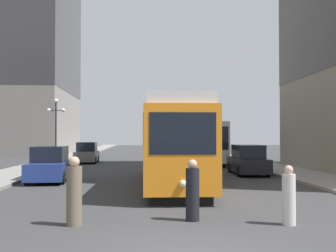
% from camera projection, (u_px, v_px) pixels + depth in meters
% --- Properties ---
extents(sidewalk_left, '(3.21, 120.00, 0.15)m').
position_uv_depth(sidewalk_left, '(74.00, 156.00, 47.44)').
color(sidewalk_left, gray).
rests_on(sidewalk_left, ground).
extents(sidewalk_right, '(3.21, 120.00, 0.15)m').
position_uv_depth(sidewalk_right, '(221.00, 155.00, 48.59)').
color(sidewalk_right, gray).
rests_on(sidewalk_right, ground).
extents(streetcar, '(2.85, 13.37, 3.89)m').
position_uv_depth(streetcar, '(171.00, 141.00, 20.14)').
color(streetcar, black).
rests_on(streetcar, ground).
extents(transit_bus, '(2.77, 12.38, 3.45)m').
position_uv_depth(transit_bus, '(201.00, 141.00, 36.08)').
color(transit_bus, black).
rests_on(transit_bus, ground).
extents(parked_car_left_near, '(1.93, 4.31, 1.82)m').
position_uv_depth(parked_car_left_near, '(87.00, 153.00, 36.38)').
color(parked_car_left_near, black).
rests_on(parked_car_left_near, ground).
extents(parked_car_left_mid, '(2.04, 4.48, 1.82)m').
position_uv_depth(parked_car_left_mid, '(50.00, 165.00, 21.46)').
color(parked_car_left_mid, black).
rests_on(parked_car_left_mid, ground).
extents(parked_car_right_far, '(2.02, 4.77, 1.82)m').
position_uv_depth(parked_car_right_far, '(248.00, 161.00, 25.37)').
color(parked_car_right_far, black).
rests_on(parked_car_right_far, ground).
extents(pedestrian_crossing_near, '(0.35, 0.35, 1.58)m').
position_uv_depth(pedestrian_crossing_near, '(289.00, 197.00, 10.96)').
color(pedestrian_crossing_near, beige).
rests_on(pedestrian_crossing_near, ground).
extents(pedestrian_crossing_far, '(0.38, 0.38, 1.70)m').
position_uv_depth(pedestrian_crossing_far, '(193.00, 192.00, 11.49)').
color(pedestrian_crossing_far, black).
rests_on(pedestrian_crossing_far, ground).
extents(pedestrian_on_sidewalk, '(0.41, 0.41, 1.82)m').
position_uv_depth(pedestrian_on_sidewalk, '(74.00, 193.00, 10.87)').
color(pedestrian_on_sidewalk, '#6B5B4C').
rests_on(pedestrian_on_sidewalk, ground).
extents(lamp_post_left_far, '(1.41, 0.36, 5.15)m').
position_uv_depth(lamp_post_left_far, '(56.00, 121.00, 32.28)').
color(lamp_post_left_far, '#333338').
rests_on(lamp_post_left_far, sidewalk_left).
extents(building_left_corner, '(15.36, 19.76, 32.05)m').
position_uv_depth(building_left_corner, '(13.00, 27.00, 53.70)').
color(building_left_corner, gray).
rests_on(building_left_corner, ground).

